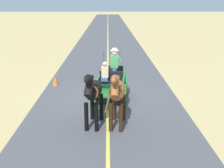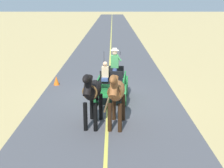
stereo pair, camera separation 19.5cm
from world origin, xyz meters
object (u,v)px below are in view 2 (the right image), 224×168
horse_near_side (117,93)px  traffic_cone (56,81)px  horse_off_side (92,92)px  horse_drawn_carriage (112,83)px

horse_near_side → traffic_cone: bearing=-60.1°
horse_near_side → horse_off_side: bearing=-4.8°
horse_drawn_carriage → horse_near_side: size_ratio=2.04×
traffic_cone → horse_near_side: bearing=119.9°
horse_near_side → horse_off_side: size_ratio=1.00×
horse_drawn_carriage → horse_off_side: bearing=76.8°
traffic_cone → horse_off_side: bearing=113.1°
horse_drawn_carriage → traffic_cone: horse_drawn_carriage is taller
horse_near_side → horse_off_side: 0.87m
horse_drawn_carriage → horse_off_side: horse_drawn_carriage is taller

